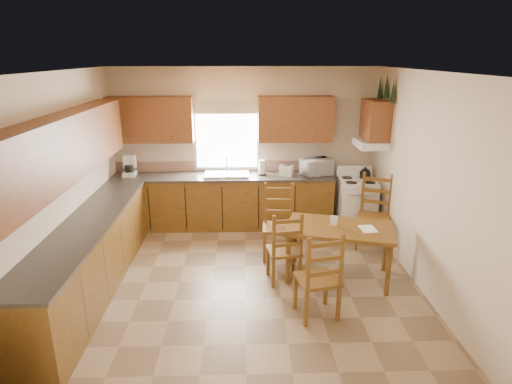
{
  "coord_description": "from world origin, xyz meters",
  "views": [
    {
      "loc": [
        -0.01,
        -5.07,
        2.88
      ],
      "look_at": [
        0.15,
        0.3,
        1.15
      ],
      "focal_mm": 30.0,
      "sensor_mm": 36.0,
      "label": 1
    }
  ],
  "objects_px": {
    "chair_near_left": "(284,246)",
    "chair_far_left": "(279,223)",
    "stove": "(356,206)",
    "chair_near_right": "(318,274)",
    "microwave": "(317,167)",
    "chair_far_right": "(374,213)",
    "dining_table": "(338,252)"
  },
  "relations": [
    {
      "from": "chair_near_left",
      "to": "chair_far_left",
      "type": "relative_size",
      "value": 0.91
    },
    {
      "from": "stove",
      "to": "chair_near_right",
      "type": "distance_m",
      "value": 2.68
    },
    {
      "from": "microwave",
      "to": "chair_far_left",
      "type": "relative_size",
      "value": 0.42
    },
    {
      "from": "stove",
      "to": "chair_near_right",
      "type": "height_order",
      "value": "chair_near_right"
    },
    {
      "from": "stove",
      "to": "chair_far_right",
      "type": "bearing_deg",
      "value": -77.45
    },
    {
      "from": "chair_far_left",
      "to": "chair_far_right",
      "type": "relative_size",
      "value": 0.95
    },
    {
      "from": "dining_table",
      "to": "chair_near_left",
      "type": "distance_m",
      "value": 0.75
    },
    {
      "from": "microwave",
      "to": "chair_near_right",
      "type": "relative_size",
      "value": 0.44
    },
    {
      "from": "stove",
      "to": "microwave",
      "type": "relative_size",
      "value": 1.92
    },
    {
      "from": "microwave",
      "to": "dining_table",
      "type": "height_order",
      "value": "microwave"
    },
    {
      "from": "microwave",
      "to": "dining_table",
      "type": "xyz_separation_m",
      "value": [
        0.01,
        -1.88,
        -0.69
      ]
    },
    {
      "from": "chair_near_left",
      "to": "chair_far_right",
      "type": "bearing_deg",
      "value": -155.05
    },
    {
      "from": "chair_near_left",
      "to": "chair_far_right",
      "type": "relative_size",
      "value": 0.86
    },
    {
      "from": "stove",
      "to": "dining_table",
      "type": "relative_size",
      "value": 0.64
    },
    {
      "from": "dining_table",
      "to": "chair_far_left",
      "type": "bearing_deg",
      "value": 155.02
    },
    {
      "from": "stove",
      "to": "chair_far_right",
      "type": "relative_size",
      "value": 0.78
    },
    {
      "from": "chair_near_right",
      "to": "chair_far_left",
      "type": "relative_size",
      "value": 0.97
    },
    {
      "from": "dining_table",
      "to": "stove",
      "type": "bearing_deg",
      "value": 82.96
    },
    {
      "from": "chair_near_left",
      "to": "chair_far_left",
      "type": "height_order",
      "value": "chair_far_left"
    },
    {
      "from": "dining_table",
      "to": "chair_near_left",
      "type": "bearing_deg",
      "value": -160.99
    },
    {
      "from": "dining_table",
      "to": "chair_far_right",
      "type": "relative_size",
      "value": 1.21
    },
    {
      "from": "stove",
      "to": "chair_far_left",
      "type": "bearing_deg",
      "value": -141.94
    },
    {
      "from": "chair_near_left",
      "to": "chair_near_right",
      "type": "bearing_deg",
      "value": 101.45
    },
    {
      "from": "microwave",
      "to": "chair_near_left",
      "type": "bearing_deg",
      "value": -131.95
    },
    {
      "from": "dining_table",
      "to": "chair_near_left",
      "type": "height_order",
      "value": "chair_near_left"
    },
    {
      "from": "microwave",
      "to": "chair_far_left",
      "type": "distance_m",
      "value": 1.54
    },
    {
      "from": "chair_near_left",
      "to": "chair_far_right",
      "type": "distance_m",
      "value": 1.78
    },
    {
      "from": "stove",
      "to": "chair_near_right",
      "type": "relative_size",
      "value": 0.84
    },
    {
      "from": "microwave",
      "to": "chair_far_right",
      "type": "xyz_separation_m",
      "value": [
        0.75,
        -0.94,
        -0.49
      ]
    },
    {
      "from": "stove",
      "to": "chair_far_right",
      "type": "height_order",
      "value": "chair_far_right"
    },
    {
      "from": "dining_table",
      "to": "chair_far_right",
      "type": "xyz_separation_m",
      "value": [
        0.74,
        0.93,
        0.2
      ]
    },
    {
      "from": "dining_table",
      "to": "chair_far_right",
      "type": "height_order",
      "value": "chair_far_right"
    }
  ]
}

